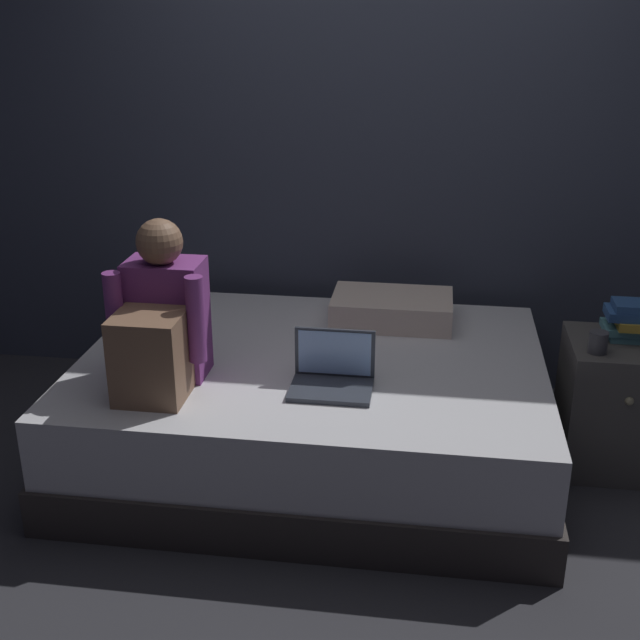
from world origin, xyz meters
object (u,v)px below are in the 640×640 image
(nightstand, at_px, (615,404))
(book_stack, at_px, (633,321))
(laptop, at_px, (332,374))
(pillow, at_px, (392,309))
(bed, at_px, (313,408))
(person_sitting, at_px, (160,324))
(mug, at_px, (598,342))

(nightstand, xyz_separation_m, book_stack, (0.03, 0.04, 0.37))
(laptop, height_order, book_stack, book_stack)
(laptop, bearing_deg, nightstand, 19.50)
(nightstand, height_order, book_stack, book_stack)
(nightstand, height_order, pillow, pillow)
(bed, height_order, nightstand, nightstand)
(person_sitting, height_order, book_stack, person_sitting)
(person_sitting, bearing_deg, book_stack, 15.19)
(laptop, xyz_separation_m, pillow, (0.19, 0.73, 0.01))
(person_sitting, xyz_separation_m, mug, (1.72, 0.35, -0.12))
(pillow, xyz_separation_m, book_stack, (1.02, -0.27, 0.10))
(book_stack, distance_m, mug, 0.23)
(mug, bearing_deg, laptop, -164.17)
(nightstand, bearing_deg, laptop, -160.50)
(laptop, bearing_deg, person_sitting, -175.39)
(laptop, distance_m, book_stack, 1.30)
(laptop, bearing_deg, book_stack, 20.64)
(laptop, relative_size, pillow, 0.57)
(pillow, height_order, book_stack, book_stack)
(person_sitting, distance_m, laptop, 0.70)
(person_sitting, height_order, laptop, person_sitting)
(mug, bearing_deg, pillow, 153.24)
(mug, bearing_deg, nightstand, 42.69)
(laptop, bearing_deg, bed, 113.54)
(laptop, bearing_deg, mug, 15.83)
(laptop, height_order, pillow, laptop)
(person_sitting, distance_m, book_stack, 1.95)
(bed, relative_size, person_sitting, 3.05)
(pillow, bearing_deg, book_stack, -14.98)
(bed, distance_m, book_stack, 1.41)
(person_sitting, distance_m, pillow, 1.18)
(book_stack, xyz_separation_m, mug, (-0.16, -0.16, -0.04))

